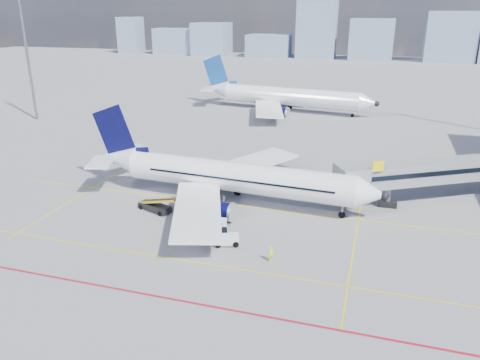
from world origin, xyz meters
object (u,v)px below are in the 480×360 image
Objects in this scene: baggage_tug at (225,237)px; main_aircraft at (225,176)px; belt_loader at (156,206)px; ramp_worker at (271,254)px; second_aircraft at (283,97)px; cargo_dolly at (211,226)px.

main_aircraft is at bearing 87.80° from baggage_tug.
belt_loader is 17.19m from ramp_worker.
second_aircraft is 13.33× the size of cargo_dolly.
second_aircraft is at bearing 107.80° from belt_loader.
ramp_worker is at bearing -41.27° from baggage_tug.
main_aircraft is at bearing -76.55° from second_aircraft.
cargo_dolly is 9.01m from belt_loader.
baggage_tug is at bearing -41.10° from cargo_dolly.
main_aircraft is 11.75× the size of cargo_dolly.
baggage_tug is at bearing -7.98° from belt_loader.
baggage_tug is at bearing 97.63° from ramp_worker.
cargo_dolly is (1.44, -8.91, -2.28)m from main_aircraft.
second_aircraft reaches higher than cargo_dolly.
second_aircraft is 60.77m from belt_loader.
cargo_dolly is at bearing 118.86° from baggage_tug.
cargo_dolly is 0.53× the size of belt_loader.
cargo_dolly is at bearing 90.90° from ramp_worker.
main_aircraft is 15.57m from ramp_worker.
main_aircraft is at bearing 57.56° from belt_loader.
cargo_dolly is 2.04× the size of ramp_worker.
belt_loader is at bearing -83.39° from second_aircraft.
second_aircraft reaches higher than belt_loader.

